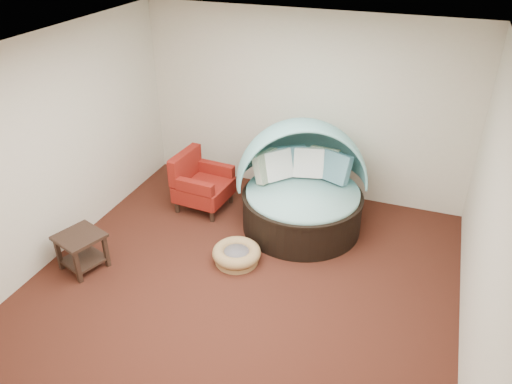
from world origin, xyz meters
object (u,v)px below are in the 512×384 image
(red_armchair, at_px, (200,183))
(side_table, at_px, (81,247))
(canopy_daybed, at_px, (302,180))
(pet_basket, at_px, (237,254))

(red_armchair, bearing_deg, side_table, -107.23)
(canopy_daybed, relative_size, pet_basket, 2.67)
(canopy_daybed, distance_m, red_armchair, 1.58)
(canopy_daybed, height_order, red_armchair, canopy_daybed)
(pet_basket, xyz_separation_m, red_armchair, (-1.03, 1.08, 0.29))
(canopy_daybed, bearing_deg, side_table, -162.13)
(pet_basket, bearing_deg, canopy_daybed, 65.64)
(pet_basket, bearing_deg, red_armchair, 133.47)
(canopy_daybed, relative_size, red_armchair, 2.54)
(canopy_daybed, height_order, pet_basket, canopy_daybed)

